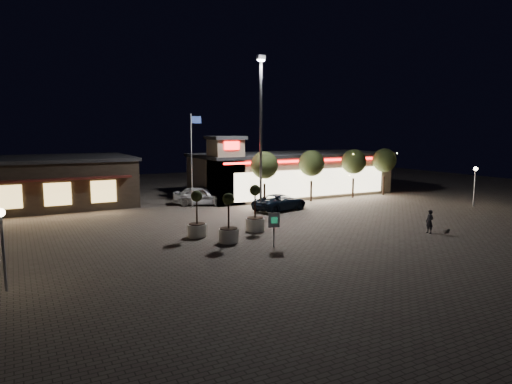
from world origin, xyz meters
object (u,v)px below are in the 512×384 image
pickup_truck (280,202)px  planter_mid (229,227)px  white_sedan (201,196)px  pedestrian (430,222)px  planter_left (197,223)px  valet_sign (274,223)px

pickup_truck → planter_mid: size_ratio=1.68×
pickup_truck → white_sedan: 7.43m
white_sedan → pedestrian: 19.65m
pickup_truck → pedestrian: bearing=-177.3°
white_sedan → planter_mid: planter_mid is taller
white_sedan → pedestrian: size_ratio=3.22×
planter_left → valet_sign: 5.35m
white_sedan → valet_sign: valet_sign is taller
white_sedan → planter_mid: bearing=-165.0°
pedestrian → valet_sign: size_ratio=0.77×
planter_mid → valet_sign: bearing=-51.2°
planter_left → pickup_truck: bearing=31.2°
pedestrian → valet_sign: (-10.65, 1.69, 0.63)m
planter_left → planter_mid: size_ratio=0.99×
planter_left → white_sedan: bearing=67.7°
white_sedan → pedestrian: (8.96, -17.49, -0.07)m
pickup_truck → planter_mid: bearing=117.1°
valet_sign → white_sedan: bearing=83.9°
pickup_truck → planter_left: (-9.49, -5.74, 0.21)m
white_sedan → valet_sign: (-1.69, -15.81, 0.55)m
pickup_truck → planter_mid: planter_mid is taller
pedestrian → valet_sign: 10.80m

